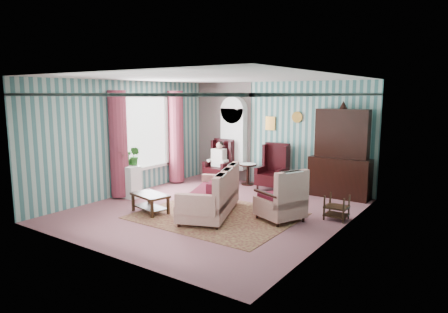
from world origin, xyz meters
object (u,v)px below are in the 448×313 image
Objects in this scene: dresser_hutch at (341,151)px; wingback_right at (272,167)px; bookcase at (233,143)px; coffee_table at (150,203)px; sofa at (209,189)px; seated_woman at (219,162)px; floral_armchair at (280,196)px; plant_stand at (129,182)px; wingback_left at (219,161)px; nest_table at (337,207)px; round_side_table at (248,174)px.

wingback_right is at bearing -171.23° from dresser_hutch.
coffee_table is (0.32, -3.77, -0.91)m from bookcase.
sofa is 2.38× the size of coffee_table.
seated_woman is 1.17× the size of floral_armchair.
dresser_hutch is at bearing 35.08° from plant_stand.
plant_stand is 3.97m from floral_armchair.
seated_woman is 3.45m from coffee_table.
wingback_left reaches higher than nest_table.
sofa is 1.51m from floral_armchair.
wingback_right is 2.08× the size of round_side_table.
wingback_left is at bearing 77.54° from floral_armchair.
dresser_hutch is 1.15× the size of sofa.
sofa reaches higher than plant_stand.
wingback_right reaches higher than floral_armchair.
round_side_table is 3.36m from plant_stand.
round_side_table is (0.90, 0.15, -0.33)m from wingback_left.
wingback_left reaches higher than coffee_table.
wingback_left is at bearing 9.80° from sofa.
nest_table is 5.02m from plant_stand.
nest_table is at bearing -72.61° from dresser_hutch.
wingback_right is 1.45× the size of coffee_table.
plant_stand is (-4.30, -3.02, -0.78)m from dresser_hutch.
seated_woman reaches higher than nest_table.
wingback_right is (1.75, 0.00, 0.00)m from wingback_left.
floral_armchair is (3.14, -2.25, -0.09)m from seated_woman.
round_side_table is at bearing 169.99° from wingback_right.
round_side_table is at bearing 9.46° from seated_woman.
floral_armchair is (1.39, -2.25, -0.12)m from wingback_right.
coffee_table is at bearing -24.79° from plant_stand.
bookcase is 1.79× the size of wingback_right.
wingback_left is 3.27m from sofa.
dresser_hutch is 3.56m from seated_woman.
dresser_hutch is 1.89× the size of wingback_left.
nest_table reaches higher than coffee_table.
floral_armchair reaches higher than nest_table.
nest_table is 1.19m from floral_armchair.
round_side_table is at bearing -20.27° from bookcase.
seated_woman is at bearing -170.54° from round_side_table.
dresser_hutch is 2.34× the size of floral_armchair.
seated_woman is (-3.50, -0.27, -0.59)m from dresser_hutch.
dresser_hutch reaches higher than floral_armchair.
bookcase is 2.60× the size of coffee_table.
bookcase is at bearing 177.89° from dresser_hutch.
plant_stand is (-0.80, -2.75, -0.19)m from seated_woman.
sofa is (-0.02, -2.77, -0.07)m from wingback_right.
seated_woman is at bearing -122.66° from bookcase.
wingback_left is 0.97m from round_side_table.
nest_table is 0.26× the size of sofa.
wingback_left is 0.61× the size of sofa.
coffee_table is at bearing 95.85° from sofa.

